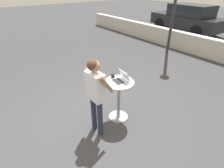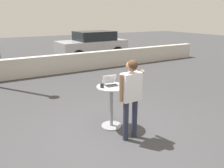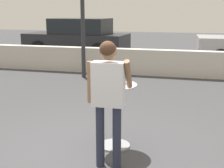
# 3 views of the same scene
# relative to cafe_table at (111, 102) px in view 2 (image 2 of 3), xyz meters

# --- Properties ---
(ground_plane) EXTENTS (50.00, 50.00, 0.00)m
(ground_plane) POSITION_rel_cafe_table_xyz_m (-0.29, -0.43, -0.60)
(ground_plane) COLOR #3D3D3F
(pavement_kerb) EXTENTS (17.55, 0.35, 0.80)m
(pavement_kerb) POSITION_rel_cafe_table_xyz_m (-0.29, 5.40, -0.20)
(pavement_kerb) COLOR beige
(pavement_kerb) RESTS_ON ground_plane
(cafe_table) EXTENTS (0.64, 0.64, 0.96)m
(cafe_table) POSITION_rel_cafe_table_xyz_m (0.00, 0.00, 0.00)
(cafe_table) COLOR gray
(cafe_table) RESTS_ON ground_plane
(laptop) EXTENTS (0.34, 0.35, 0.22)m
(laptop) POSITION_rel_cafe_table_xyz_m (0.01, 0.03, 0.41)
(laptop) COLOR silver
(laptop) RESTS_ON cafe_table
(coffee_mug) EXTENTS (0.11, 0.08, 0.10)m
(coffee_mug) POSITION_rel_cafe_table_xyz_m (-0.22, 0.00, 0.41)
(coffee_mug) COLOR #232328
(coffee_mug) RESTS_ON cafe_table
(standing_person) EXTENTS (0.54, 0.37, 1.64)m
(standing_person) POSITION_rel_cafe_table_xyz_m (0.07, -0.63, 0.44)
(standing_person) COLOR #282D42
(standing_person) RESTS_ON ground_plane
(parked_car_further_down) EXTENTS (4.04, 2.06, 1.56)m
(parked_car_further_down) POSITION_rel_cafe_table_xyz_m (3.23, 7.88, 0.22)
(parked_car_further_down) COLOR #9E9EA3
(parked_car_further_down) RESTS_ON ground_plane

